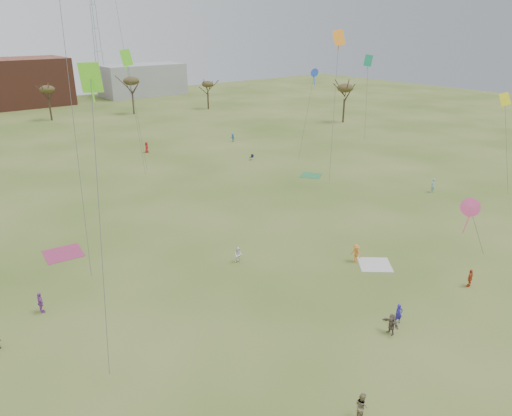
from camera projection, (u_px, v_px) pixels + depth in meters
ground at (358, 326)px, 34.43m from camera, size 260.00×260.00×0.00m
flyer_near_right at (399, 314)px, 34.48m from camera, size 0.67×0.58×1.54m
spectator_fore_a at (470, 278)px, 39.27m from camera, size 0.98×0.52×1.59m
spectator_fore_b at (362, 406)px, 26.08m from camera, size 0.83×0.97×1.72m
spectator_fore_c at (391, 324)px, 33.29m from camera, size 0.63×1.49×1.56m
flyer_mid_b at (356, 253)px, 43.34m from camera, size 0.71×1.15×1.73m
flyer_mid_c at (433, 185)px, 61.14m from camera, size 0.77×0.60×1.86m
spectator_mid_d at (41, 303)px, 35.71m from camera, size 0.44×1.00×1.68m
spectator_mid_e at (238, 255)px, 43.22m from camera, size 0.94×0.92×1.52m
flyer_far_b at (147, 147)px, 79.95m from camera, size 1.06×1.04×1.84m
flyer_far_c at (233, 138)px, 87.36m from camera, size 0.73×1.04×1.47m
blanket_cream at (375, 265)px, 43.09m from camera, size 3.98×3.98×0.03m
blanket_plum at (63, 254)px, 45.16m from camera, size 3.65×3.65×0.03m
blanket_olive at (311, 176)px, 68.19m from camera, size 3.89×3.89×0.03m
camp_chair_right at (252, 158)px, 75.92m from camera, size 0.67×0.64×0.87m
kites_aloft at (167, 11)px, 45.56m from camera, size 63.64×45.36×27.74m
tree_line at (21, 100)px, 88.07m from camera, size 117.44×49.32×8.91m
building_brick at (14, 83)px, 122.89m from camera, size 26.00×16.00×12.00m
building_grey at (142, 80)px, 142.13m from camera, size 24.00×12.00×9.00m
radio_tower at (95, 28)px, 136.12m from camera, size 1.51×1.72×41.00m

